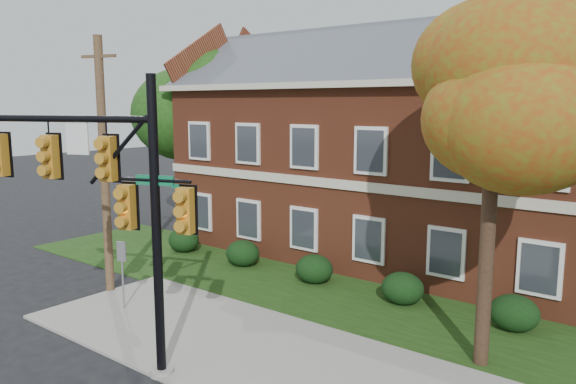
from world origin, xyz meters
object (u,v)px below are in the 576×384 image
Objects in this scene: apartment_building at (387,138)px; hedge_center at (314,269)px; hedge_far_left at (184,240)px; tree_left_rear at (206,99)px; hedge_left at (243,253)px; tree_far_rear at (487,55)px; utility_pole at (104,166)px; hedge_right at (403,288)px; hedge_far_right at (514,313)px; tree_near_right at (504,93)px; sign_post at (122,264)px; traffic_signal at (107,191)px.

apartment_building is 6.89m from hedge_center.
hedge_far_left is at bearing -143.11° from apartment_building.
tree_left_rear is at bearing 123.42° from hedge_far_left.
tree_far_rear is (4.84, 13.09, 8.32)m from hedge_left.
utility_pole is (4.73, -9.26, -2.31)m from tree_left_rear.
tree_left_rear is 10.65m from utility_pole.
hedge_right is 3.50m from hedge_far_right.
hedge_left is at bearing 165.19° from tree_near_right.
hedge_left is 3.50m from hedge_center.
hedge_center is at bearing 180.00° from hedge_far_right.
utility_pole is at bearing 140.03° from sign_post.
hedge_far_left is 1.00× the size of hedge_center.
hedge_right is 0.12× the size of tree_far_rear.
hedge_far_right is at bearing 0.00° from hedge_right.
hedge_far_left is at bearing 180.00° from hedge_far_right.
hedge_far_right is 0.16× the size of tree_left_rear.
hedge_center is 0.12× the size of tree_far_rear.
hedge_left is 0.16× the size of tree_near_right.
hedge_left is 1.00× the size of hedge_right.
tree_left_rear reaches higher than hedge_center.
tree_left_rear reaches higher than hedge_far_left.
tree_far_rear reaches higher than utility_pole.
hedge_left is at bearing 92.16° from traffic_signal.
apartment_building is at bearing 6.54° from tree_left_rear.
tree_left_rear is (-9.73, 4.14, 6.16)m from hedge_center.
hedge_far_left and hedge_far_right have the same top height.
hedge_center is (0.00, -5.25, -4.46)m from apartment_building.
hedge_left is at bearing 0.00° from hedge_far_left.
sign_post is (-10.14, -5.91, 0.99)m from hedge_far_right.
hedge_far_right is (10.50, 0.00, 0.00)m from hedge_left.
tree_near_right is at bearing -69.73° from tree_far_rear.
hedge_left is at bearing 180.00° from hedge_center.
tree_far_rear is at bearing 84.15° from hedge_center.
tree_near_right is (7.22, -2.83, 6.14)m from hedge_center.
utility_pole is at bearing -169.38° from tree_near_right.
traffic_signal is at bearing -55.71° from sign_post.
hedge_left and hedge_far_right have the same top height.
tree_far_rear is (8.34, 13.09, 8.32)m from hedge_far_left.
tree_far_rear is (1.34, 13.09, 8.32)m from hedge_center.
sign_post is at bearing -163.46° from tree_near_right.
sign_post is at bearing -86.49° from hedge_left.
apartment_building is 10.97m from tree_near_right.
sign_post reaches higher than hedge_far_left.
hedge_far_right is 18.30m from tree_left_rear.
apartment_building reaches higher than hedge_center.
hedge_center is 8.13m from utility_pole.
tree_near_right reaches higher than traffic_signal.
hedge_right is 0.16× the size of utility_pole.
hedge_left is 6.00m from sign_post.
apartment_building is 2.18× the size of utility_pole.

